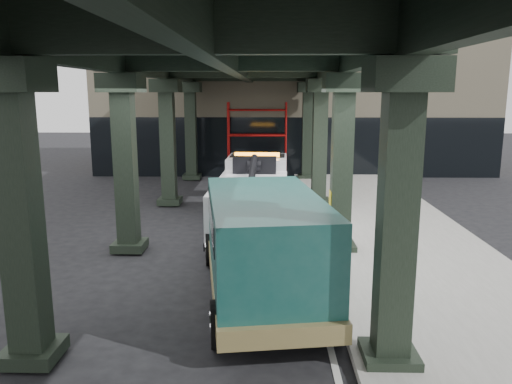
# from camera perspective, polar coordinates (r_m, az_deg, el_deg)

# --- Properties ---
(ground) EXTENTS (90.00, 90.00, 0.00)m
(ground) POSITION_cam_1_polar(r_m,az_deg,el_deg) (12.51, -1.32, -9.76)
(ground) COLOR black
(ground) RESTS_ON ground
(sidewalk) EXTENTS (5.00, 40.00, 0.15)m
(sidewalk) POSITION_cam_1_polar(r_m,az_deg,el_deg) (14.89, 16.74, -6.46)
(sidewalk) COLOR gray
(sidewalk) RESTS_ON ground
(lane_stripe) EXTENTS (0.12, 38.00, 0.01)m
(lane_stripe) POSITION_cam_1_polar(r_m,az_deg,el_deg) (14.43, 5.86, -6.89)
(lane_stripe) COLOR silver
(lane_stripe) RESTS_ON ground
(viaduct) EXTENTS (7.40, 32.00, 6.40)m
(viaduct) POSITION_cam_1_polar(r_m,az_deg,el_deg) (13.73, -2.76, 15.32)
(viaduct) COLOR black
(viaduct) RESTS_ON ground
(building) EXTENTS (22.00, 10.00, 8.00)m
(building) POSITION_cam_1_polar(r_m,az_deg,el_deg) (31.70, 4.03, 10.39)
(building) COLOR #C6B793
(building) RESTS_ON ground
(scaffolding) EXTENTS (3.08, 0.88, 4.00)m
(scaffolding) POSITION_cam_1_polar(r_m,az_deg,el_deg) (26.42, 0.14, 6.13)
(scaffolding) COLOR #AF0F0E
(scaffolding) RESTS_ON ground
(tow_truck) EXTENTS (2.50, 7.68, 2.49)m
(tow_truck) POSITION_cam_1_polar(r_m,az_deg,el_deg) (16.57, -0.21, -0.11)
(tow_truck) COLOR black
(tow_truck) RESTS_ON ground
(towed_van) EXTENTS (3.10, 6.23, 2.43)m
(towed_van) POSITION_cam_1_polar(r_m,az_deg,el_deg) (10.77, 0.78, -5.95)
(towed_van) COLOR #13443F
(towed_van) RESTS_ON ground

